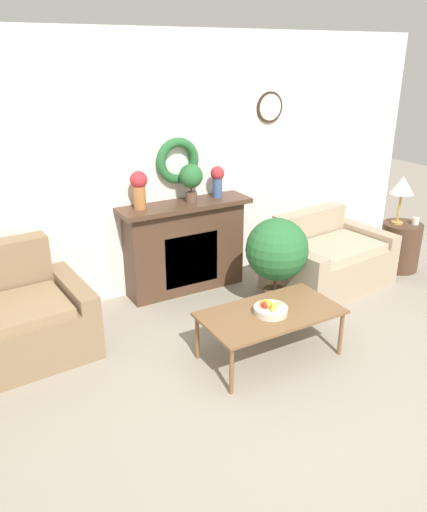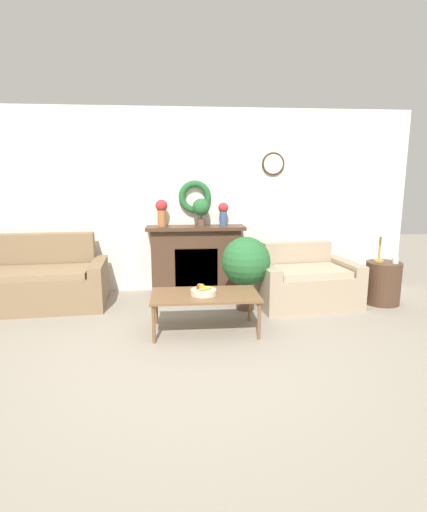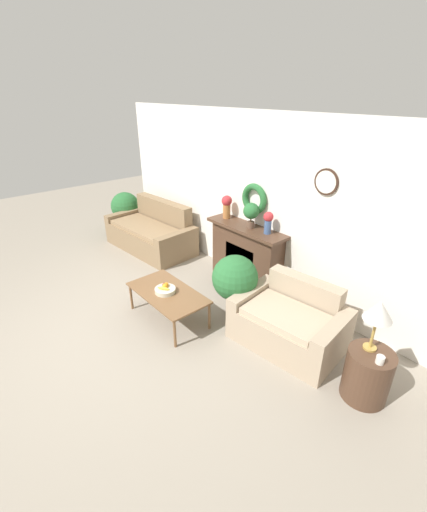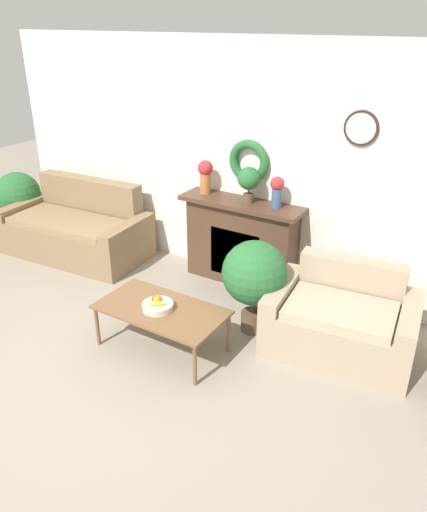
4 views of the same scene
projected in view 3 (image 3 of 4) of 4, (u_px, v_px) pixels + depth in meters
ground_plane at (106, 339)px, 4.49m from camera, size 16.00×16.00×0.00m
wall_back at (252, 201)px, 5.45m from camera, size 6.80×0.16×2.70m
fireplace at (246, 254)px, 5.62m from camera, size 1.44×0.41×1.01m
couch_left at (152, 233)px, 6.93m from camera, size 1.96×1.08×0.94m
loveseat_right at (290, 322)px, 4.32m from camera, size 1.42×1.03×0.81m
coffee_table at (168, 294)px, 4.73m from camera, size 1.20×0.64×0.44m
fruit_bowl at (165, 289)px, 4.70m from camera, size 0.29×0.29×0.12m
side_table_by_loveseat at (367, 375)px, 3.55m from camera, size 0.47×0.47×0.58m
table_lamp at (379, 312)px, 3.29m from camera, size 0.28×0.28×0.57m
mug at (380, 360)px, 3.28m from camera, size 0.08×0.08×0.08m
vase_on_mantel_left at (227, 205)px, 5.64m from camera, size 0.17×0.17×0.39m
vase_on_mantel_right at (268, 221)px, 5.04m from camera, size 0.15×0.15×0.34m
potted_plant_on_mantel at (251, 212)px, 5.22m from camera, size 0.25×0.25×0.40m
potted_plant_floor_by_couch at (125, 207)px, 7.64m from camera, size 0.63×0.63×0.91m
potted_plant_floor_by_loveseat at (235, 279)px, 4.66m from camera, size 0.63×0.63×0.96m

